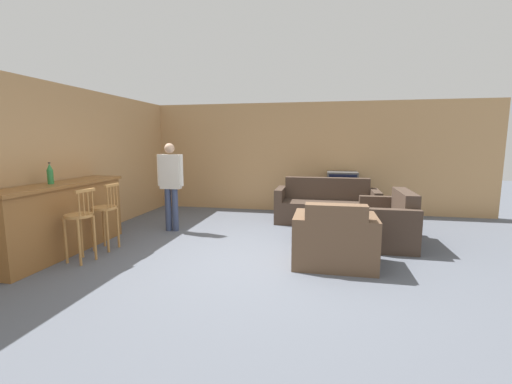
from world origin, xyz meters
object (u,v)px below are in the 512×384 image
Objects in this scene: couch_far at (326,207)px; tv_unit at (341,204)px; tv at (342,182)px; bottle at (50,174)px; loveseat_right at (389,224)px; coffee_table at (314,221)px; armchair_near at (334,242)px; bar_chair_near at (80,222)px; bar_chair_mid at (105,214)px; person_by_window at (171,181)px.

couch_far is 0.80m from tv_unit.
bottle is at bearing -139.39° from tv.
tv reaches higher than couch_far.
loveseat_right is 1.58× the size of coffee_table.
tv_unit is at bearing 90.00° from tv.
armchair_near is at bearing -94.11° from tv.
tv_unit is at bearing 45.92° from bar_chair_near.
bar_chair_near is at bearing -16.29° from bottle.
bottle reaches higher than tv_unit.
bottle is (-4.29, -3.68, 0.94)m from tv_unit.
bottle is (-3.95, -2.96, 0.89)m from couch_far.
couch_far is 1.49× the size of loveseat_right.
bar_chair_mid is at bearing 179.42° from armchair_near.
armchair_near is at bearing 8.73° from bar_chair_near.
bar_chair_near is at bearing -157.52° from loveseat_right.
tv is at bearing 31.91° from person_by_window.
bottle reaches higher than couch_far.
coffee_table is at bearing -175.30° from loveseat_right.
bar_chair_near is 4.77m from loveseat_right.
bar_chair_mid is at bearing -111.78° from person_by_window.
person_by_window is (-3.22, -2.01, 0.67)m from tv_unit.
loveseat_right is 0.85× the size of person_by_window.
couch_far is at bearing -115.02° from tv_unit.
bottle is at bearing -122.63° from person_by_window.
couch_far is at bearing -115.12° from tv.
bar_chair_mid is 4.59m from loveseat_right.
bar_chair_near is 1.95m from person_by_window.
bottle reaches higher than coffee_table.
couch_far is 1.91× the size of armchair_near.
loveseat_right is 2.14m from tv_unit.
person_by_window is at bearing 68.22° from bar_chair_mid.
coffee_table is 2.20m from tv_unit.
person_by_window reaches higher than bottle.
couch_far reaches higher than tv_unit.
loveseat_right is at bearing 18.44° from bottle.
couch_far is 0.92m from tv.
bottle reaches higher than loveseat_right.
bar_chair_near is 0.87m from bottle.
bottle is at bearing -161.56° from loveseat_right.
tv_unit is at bearing 40.63° from bottle.
tv reaches higher than loveseat_right.
tv_unit is 3.85m from person_by_window.
loveseat_right is at bearing 4.70° from coffee_table.
bottle reaches higher than bar_chair_mid.
tv is at bearing 41.30° from bar_chair_mid.
bottle is at bearing -139.37° from tv_unit.
bar_chair_mid is at bearing -138.68° from tv_unit.
tv_unit is (0.34, 0.73, -0.05)m from couch_far.
bar_chair_mid is 0.63× the size of person_by_window.
bottle is (-4.29, -3.68, 0.43)m from tv.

